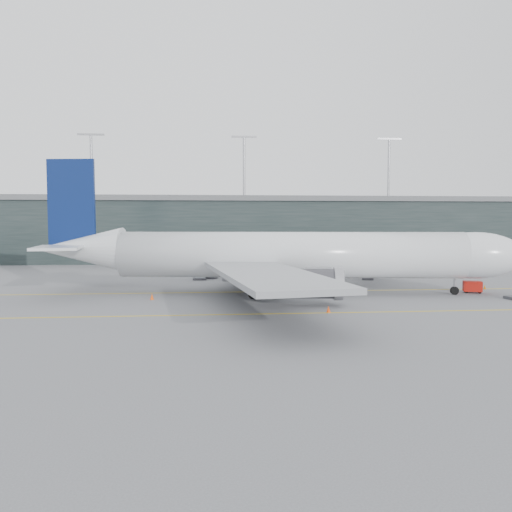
{
  "coord_description": "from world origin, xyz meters",
  "views": [
    {
      "loc": [
        -2.71,
        -70.06,
        9.46
      ],
      "look_at": [
        3.18,
        -4.0,
        4.82
      ],
      "focal_mm": 35.0,
      "sensor_mm": 36.0,
      "label": 1
    }
  ],
  "objects": [
    {
      "name": "ground",
      "position": [
        0.0,
        0.0,
        0.0
      ],
      "size": [
        320.0,
        320.0,
        0.0
      ],
      "primitive_type": "plane",
      "color": "#5D5D62",
      "rests_on": "ground"
    },
    {
      "name": "taxiline_a",
      "position": [
        0.0,
        -4.0,
        0.01
      ],
      "size": [
        160.0,
        0.25,
        0.02
      ],
      "primitive_type": "cube",
      "color": "gold",
      "rests_on": "ground"
    },
    {
      "name": "taxiline_b",
      "position": [
        0.0,
        -20.0,
        0.01
      ],
      "size": [
        160.0,
        0.25,
        0.02
      ],
      "primitive_type": "cube",
      "color": "gold",
      "rests_on": "ground"
    },
    {
      "name": "taxiline_lead_main",
      "position": [
        5.0,
        20.0,
        0.01
      ],
      "size": [
        0.25,
        60.0,
        0.02
      ],
      "primitive_type": "cube",
      "color": "gold",
      "rests_on": "ground"
    },
    {
      "name": "terminal",
      "position": [
        -0.0,
        58.0,
        7.62
      ],
      "size": [
        240.0,
        36.0,
        29.0
      ],
      "color": "#1C2726",
      "rests_on": "ground"
    },
    {
      "name": "main_aircraft",
      "position": [
        7.05,
        -6.01,
        4.93
      ],
      "size": [
        62.69,
        58.44,
        17.59
      ],
      "rotation": [
        0.0,
        0.0,
        -0.13
      ],
      "color": "silver",
      "rests_on": "ground"
    },
    {
      "name": "jet_bridge",
      "position": [
        24.36,
        21.28,
        4.45
      ],
      "size": [
        13.74,
        44.24,
        5.95
      ],
      "rotation": [
        0.0,
        0.0,
        -0.29
      ],
      "color": "#28272C",
      "rests_on": "ground"
    },
    {
      "name": "gse_cart",
      "position": [
        31.63,
        -7.45,
        0.86
      ],
      "size": [
        2.6,
        2.07,
        1.54
      ],
      "rotation": [
        0.0,
        0.0,
        -0.32
      ],
      "color": "red",
      "rests_on": "ground"
    },
    {
      "name": "uld_a",
      "position": [
        -4.71,
        10.46,
        1.04
      ],
      "size": [
        2.3,
        1.89,
        1.99
      ],
      "rotation": [
        0.0,
        0.0,
        0.07
      ],
      "color": "#3E3D42",
      "rests_on": "ground"
    },
    {
      "name": "uld_b",
      "position": [
        -2.91,
        12.15,
        0.97
      ],
      "size": [
        2.41,
        2.14,
        1.85
      ],
      "rotation": [
        0.0,
        0.0,
        -0.29
      ],
      "color": "#3E3D42",
      "rests_on": "ground"
    },
    {
      "name": "uld_c",
      "position": [
        -0.03,
        10.9,
        0.84
      ],
      "size": [
        1.82,
        1.48,
        1.6
      ],
      "rotation": [
        0.0,
        0.0,
        -0.05
      ],
      "color": "#3E3D42",
      "rests_on": "ground"
    },
    {
      "name": "cone_nose",
      "position": [
        35.13,
        -4.32,
        0.31
      ],
      "size": [
        0.39,
        0.39,
        0.62
      ],
      "primitive_type": "cone",
      "color": "#CD6D0B",
      "rests_on": "ground"
    },
    {
      "name": "cone_wing_stbd",
      "position": [
        9.33,
        -19.78,
        0.35
      ],
      "size": [
        0.44,
        0.44,
        0.69
      ],
      "primitive_type": "cone",
      "color": "#F3470D",
      "rests_on": "ground"
    },
    {
      "name": "cone_wing_port",
      "position": [
        11.05,
        9.58,
        0.4
      ],
      "size": [
        0.5,
        0.5,
        0.8
      ],
      "primitive_type": "cone",
      "color": "orange",
      "rests_on": "ground"
    },
    {
      "name": "cone_tail",
      "position": [
        -9.93,
        -9.54,
        0.37
      ],
      "size": [
        0.46,
        0.46,
        0.74
      ],
      "primitive_type": "cone",
      "color": "#FF520E",
      "rests_on": "ground"
    }
  ]
}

